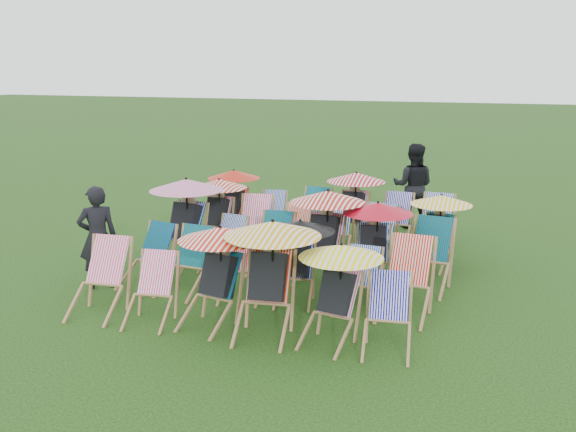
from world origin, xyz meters
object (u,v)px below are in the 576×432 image
(deckchair_0, at_px, (99,279))
(deckchair_29, at_px, (435,223))
(person_rear, at_px, (413,186))
(person_left, at_px, (98,237))
(deckchair_5, at_px, (388,316))

(deckchair_0, relative_size, deckchair_29, 1.02)
(deckchair_0, bearing_deg, person_rear, 56.75)
(deckchair_0, relative_size, person_rear, 0.57)
(deckchair_29, height_order, person_left, person_left)
(deckchair_5, xyz_separation_m, deckchair_29, (0.05, 4.56, 0.05))
(person_rear, bearing_deg, deckchair_0, 60.26)
(deckchair_29, relative_size, person_left, 0.62)
(deckchair_29, xyz_separation_m, person_rear, (-0.62, 1.47, 0.38))
(deckchair_29, bearing_deg, person_rear, 116.25)
(deckchair_5, bearing_deg, person_rear, 88.33)
(person_left, bearing_deg, deckchair_5, 128.75)
(deckchair_0, xyz_separation_m, deckchair_5, (3.87, 0.08, -0.06))
(deckchair_29, distance_m, person_left, 5.89)
(deckchair_0, bearing_deg, deckchair_5, -3.61)
(deckchair_29, xyz_separation_m, person_left, (-4.54, -3.74, 0.30))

